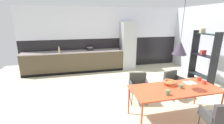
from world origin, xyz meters
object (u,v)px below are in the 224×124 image
(open_book, at_px, (190,83))
(bottle_vinegar_dark, at_px, (59,50))
(armchair_facing_counter, at_px, (138,84))
(open_shelf_unit, at_px, (203,55))
(refrigerator_column, at_px, (128,46))
(mug_tall_blue, at_px, (199,79))
(pendant_lamp_over_table_near, at_px, (180,48))
(armchair_corner_seat, at_px, (173,80))
(fruit_bowl, at_px, (170,82))
(mug_wide_latte, at_px, (168,92))
(mug_white_ceramic, at_px, (181,87))
(dining_table, at_px, (175,90))
(bottle_spice_small, at_px, (120,48))
(cooking_pot, at_px, (90,49))
(armchair_near_window, at_px, (221,117))
(mug_dark_espresso, at_px, (204,82))

(open_book, xyz_separation_m, bottle_vinegar_dark, (-3.19, 3.39, 0.27))
(armchair_facing_counter, distance_m, open_shelf_unit, 2.82)
(refrigerator_column, relative_size, mug_tall_blue, 16.58)
(refrigerator_column, bearing_deg, pendant_lamp_over_table_near, -93.36)
(armchair_corner_seat, bearing_deg, fruit_bowl, 34.96)
(armchair_corner_seat, bearing_deg, open_shelf_unit, -169.88)
(mug_wide_latte, bearing_deg, mug_white_ceramic, 23.16)
(armchair_corner_seat, relative_size, mug_wide_latte, 5.59)
(refrigerator_column, relative_size, bottle_vinegar_dark, 7.65)
(dining_table, distance_m, open_book, 0.53)
(dining_table, distance_m, bottle_spice_small, 3.57)
(armchair_corner_seat, bearing_deg, mug_tall_blue, 93.63)
(dining_table, xyz_separation_m, armchair_facing_counter, (-0.46, 0.90, -0.19))
(dining_table, distance_m, armchair_corner_seat, 1.10)
(armchair_corner_seat, bearing_deg, cooking_pot, -68.68)
(fruit_bowl, xyz_separation_m, mug_white_ceramic, (0.12, -0.23, -0.02))
(open_book, xyz_separation_m, open_shelf_unit, (1.71, 1.45, 0.25))
(armchair_near_window, distance_m, pendant_lamp_over_table_near, 1.44)
(mug_tall_blue, height_order, open_shelf_unit, open_shelf_unit)
(armchair_facing_counter, relative_size, mug_tall_blue, 6.16)
(mug_tall_blue, height_order, bottle_spice_small, bottle_spice_small)
(open_book, height_order, bottle_vinegar_dark, bottle_vinegar_dark)
(bottle_vinegar_dark, distance_m, bottle_spice_small, 2.47)
(dining_table, relative_size, cooking_pot, 7.09)
(armchair_near_window, bearing_deg, refrigerator_column, 105.29)
(refrigerator_column, bearing_deg, bottle_spice_small, -152.06)
(bottle_vinegar_dark, bearing_deg, fruit_bowl, -51.48)
(fruit_bowl, xyz_separation_m, cooking_pot, (-1.45, 3.64, 0.18))
(open_book, distance_m, bottle_vinegar_dark, 4.66)
(bottle_spice_small, bearing_deg, cooking_pot, 167.53)
(fruit_bowl, distance_m, pendant_lamp_over_table_near, 0.85)
(open_shelf_unit, bearing_deg, fruit_bowl, -57.39)
(bottle_spice_small, bearing_deg, open_shelf_unit, -38.62)
(armchair_facing_counter, height_order, mug_wide_latte, mug_wide_latte)
(dining_table, distance_m, mug_wide_latte, 0.42)
(mug_dark_espresso, bearing_deg, armchair_near_window, -115.76)
(armchair_near_window, relative_size, fruit_bowl, 2.66)
(mug_wide_latte, distance_m, open_shelf_unit, 3.16)
(fruit_bowl, distance_m, cooking_pot, 3.92)
(cooking_pot, height_order, pendant_lamp_over_table_near, pendant_lamp_over_table_near)
(refrigerator_column, relative_size, mug_wide_latte, 15.78)
(armchair_near_window, xyz_separation_m, open_shelf_unit, (1.83, 2.43, 0.48))
(open_shelf_unit, bearing_deg, mug_white_ceramic, -51.80)
(armchair_facing_counter, relative_size, bottle_spice_small, 2.92)
(armchair_near_window, xyz_separation_m, open_book, (0.12, 0.97, 0.23))
(open_book, relative_size, mug_dark_espresso, 2.06)
(armchair_facing_counter, xyz_separation_m, pendant_lamp_over_table_near, (0.46, -0.90, 1.12))
(mug_dark_espresso, bearing_deg, mug_white_ceramic, -173.02)
(mug_dark_espresso, height_order, bottle_vinegar_dark, bottle_vinegar_dark)
(mug_dark_espresso, bearing_deg, bottle_vinegar_dark, 134.77)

